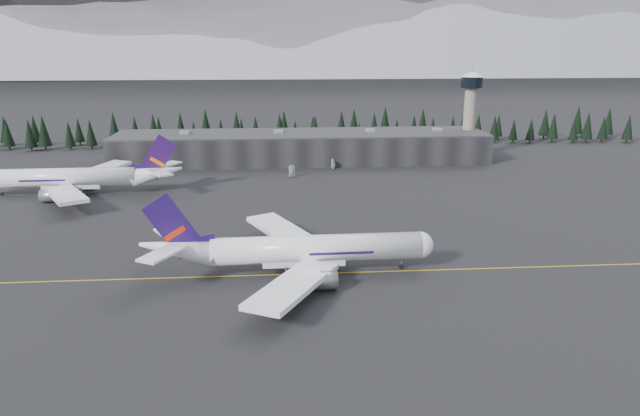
{
  "coord_description": "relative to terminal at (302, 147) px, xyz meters",
  "views": [
    {
      "loc": [
        -10.79,
        -121.07,
        50.23
      ],
      "look_at": [
        0.0,
        20.0,
        9.0
      ],
      "focal_mm": 32.0,
      "sensor_mm": 36.0,
      "label": 1
    }
  ],
  "objects": [
    {
      "name": "treeline",
      "position": [
        0.0,
        37.0,
        1.2
      ],
      "size": [
        360.0,
        20.0,
        15.0
      ],
      "primitive_type": "cube",
      "color": "black",
      "rests_on": "ground"
    },
    {
      "name": "mountain_ridge",
      "position": [
        0.0,
        875.0,
        -6.3
      ],
      "size": [
        4400.0,
        900.0,
        420.0
      ],
      "primitive_type": null,
      "color": "white",
      "rests_on": "ground"
    },
    {
      "name": "gse_vehicle_b",
      "position": [
        12.17,
        -17.12,
        -5.59
      ],
      "size": [
        4.5,
        2.77,
        1.43
      ],
      "primitive_type": "imported",
      "rotation": [
        0.0,
        0.0,
        -1.29
      ],
      "color": "silver",
      "rests_on": "ground"
    },
    {
      "name": "jet_main",
      "position": [
        -8.06,
        -126.01,
        -0.81
      ],
      "size": [
        66.19,
        61.09,
        19.46
      ],
      "rotation": [
        0.0,
        0.0,
        0.02
      ],
      "color": "white",
      "rests_on": "ground"
    },
    {
      "name": "taxiline",
      "position": [
        0.0,
        -127.0,
        -6.29
      ],
      "size": [
        400.0,
        0.4,
        0.02
      ],
      "primitive_type": "cube",
      "color": "gold",
      "rests_on": "ground"
    },
    {
      "name": "gse_vehicle_a",
      "position": [
        -5.32,
        -30.47,
        -5.63
      ],
      "size": [
        3.82,
        5.27,
        1.33
      ],
      "primitive_type": "imported",
      "rotation": [
        0.0,
        0.0,
        0.38
      ],
      "color": "white",
      "rests_on": "ground"
    },
    {
      "name": "ground",
      "position": [
        0.0,
        -125.0,
        -6.3
      ],
      "size": [
        1400.0,
        1400.0,
        0.0
      ],
      "primitive_type": "plane",
      "color": "black",
      "rests_on": "ground"
    },
    {
      "name": "terminal",
      "position": [
        0.0,
        0.0,
        0.0
      ],
      "size": [
        160.0,
        30.0,
        12.6
      ],
      "color": "black",
      "rests_on": "ground"
    },
    {
      "name": "control_tower",
      "position": [
        75.0,
        3.0,
        17.11
      ],
      "size": [
        10.0,
        10.0,
        37.7
      ],
      "color": "gray",
      "rests_on": "ground"
    },
    {
      "name": "jet_parked",
      "position": [
        -78.22,
        -50.46,
        -0.58
      ],
      "size": [
        68.96,
        63.66,
        20.28
      ],
      "rotation": [
        0.0,
        0.0,
        3.16
      ],
      "color": "white",
      "rests_on": "ground"
    }
  ]
}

